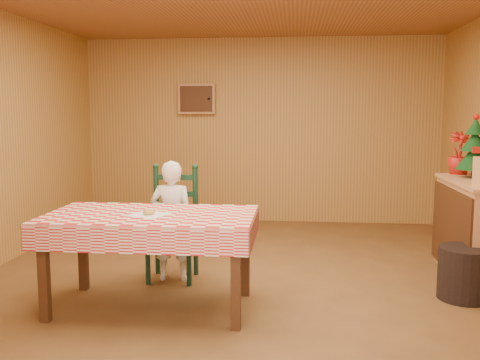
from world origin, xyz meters
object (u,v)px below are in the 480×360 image
(christmas_tree, at_px, (475,149))
(seated_child, at_px, (172,221))
(dining_table, at_px, (151,224))
(storage_bin, at_px, (465,273))
(shelf_unit, at_px, (478,229))
(ladder_chair, at_px, (174,226))

(christmas_tree, bearing_deg, seated_child, -168.04)
(dining_table, relative_size, seated_child, 1.47)
(dining_table, distance_m, seated_child, 0.74)
(storage_bin, bearing_deg, shelf_unit, 64.72)
(ladder_chair, distance_m, storage_bin, 2.60)
(dining_table, bearing_deg, shelf_unit, 20.83)
(shelf_unit, bearing_deg, ladder_chair, -174.00)
(seated_child, distance_m, shelf_unit, 2.88)
(christmas_tree, bearing_deg, shelf_unit, -91.98)
(christmas_tree, bearing_deg, dining_table, -154.99)
(shelf_unit, bearing_deg, seated_child, -172.87)
(ladder_chair, height_order, storage_bin, ladder_chair)
(shelf_unit, xyz_separation_m, storage_bin, (-0.29, -0.62, -0.25))
(seated_child, bearing_deg, dining_table, 90.00)
(christmas_tree, distance_m, storage_bin, 1.35)
(seated_child, bearing_deg, christmas_tree, -168.04)
(dining_table, bearing_deg, storage_bin, 10.31)
(dining_table, height_order, storage_bin, dining_table)
(dining_table, distance_m, christmas_tree, 3.21)
(dining_table, relative_size, ladder_chair, 1.53)
(shelf_unit, bearing_deg, storage_bin, -115.28)
(ladder_chair, height_order, shelf_unit, ladder_chair)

